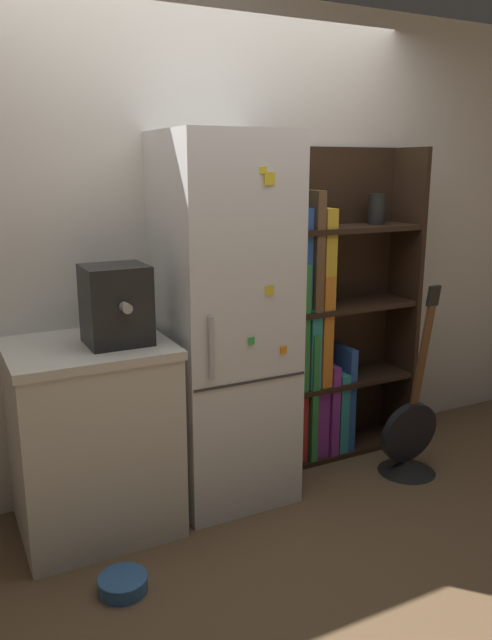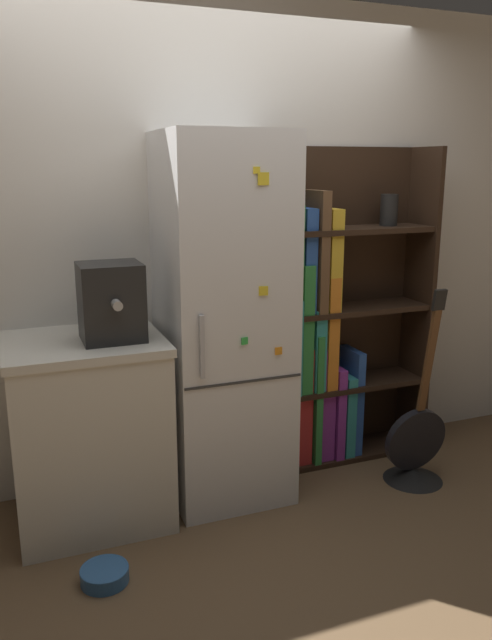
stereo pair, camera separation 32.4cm
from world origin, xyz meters
name	(u,v)px [view 2 (the right image)]	position (x,y,z in m)	size (l,w,h in m)	color
ground_plane	(235,502)	(0.00, 0.00, 0.00)	(16.00, 16.00, 0.00)	brown
wall_back	(204,246)	(0.00, 0.47, 1.30)	(8.00, 0.05, 2.60)	silver
refrigerator	(224,322)	(0.00, 0.15, 0.95)	(0.61, 0.62, 1.89)	silver
bookshelf	(328,333)	(0.70, 0.32, 0.78)	(0.95, 0.31, 1.83)	black
kitchen_counter	(89,430)	(-0.71, 0.14, 0.47)	(0.74, 0.64, 0.93)	beige
espresso_machine	(111,302)	(-0.58, 0.09, 1.11)	(0.28, 0.32, 0.36)	black
guitar	(415,453)	(1.02, -0.14, 0.17)	(0.37, 0.33, 1.12)	black
pet_bowl	(105,574)	(-0.74, -0.41, 0.04)	(0.21, 0.21, 0.07)	#3366A5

